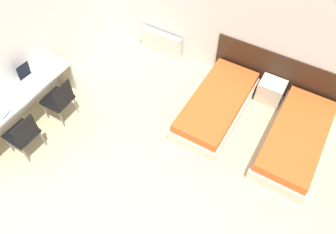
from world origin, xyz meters
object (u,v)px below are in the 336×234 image
Objects in this scene: chair_near_laptop at (59,99)px; bed_near_door at (296,139)px; nightstand at (271,91)px; chair_near_notebook at (23,133)px; bed_near_window at (217,105)px; laptop at (29,77)px.

bed_near_door is at bearing 21.58° from chair_near_laptop.
chair_near_notebook is at bearing -134.12° from nightstand.
bed_near_window is 4.34× the size of nightstand.
laptop is (-2.86, -1.56, 0.61)m from bed_near_window.
bed_near_window is 2.29× the size of chair_near_notebook.
bed_near_window and bed_near_door have the same top height.
chair_near_laptop reaches higher than nightstand.
laptop is (-3.60, -2.37, 0.58)m from nightstand.
bed_near_door is 4.34× the size of nightstand.
chair_near_notebook is (-3.07, -3.17, 0.28)m from nightstand.
nightstand is 4.35m from laptop.
chair_near_laptop is at bearing 10.45° from laptop.
bed_near_window is at bearing 33.00° from laptop.
chair_near_notebook is 2.59× the size of laptop.
nightstand is at bearing 37.78° from laptop.
bed_near_door is at bearing 33.81° from chair_near_notebook.
bed_near_window is 2.80m from chair_near_laptop.
bed_near_door is at bearing -47.77° from nightstand.
nightstand is 1.37× the size of laptop.
chair_near_laptop is at bearing -142.97° from nightstand.
nightstand is 0.53× the size of chair_near_laptop.
laptop is at bearing -146.59° from nightstand.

